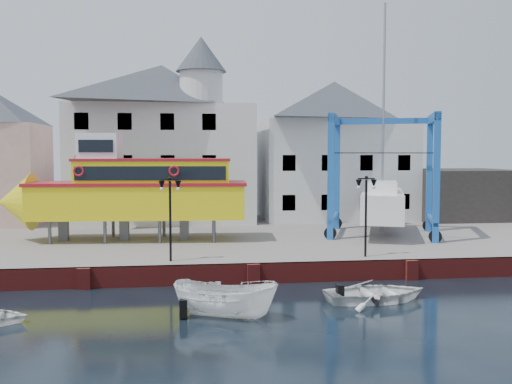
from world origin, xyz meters
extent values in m
plane|color=black|center=(0.00, 0.00, 0.00)|extent=(140.00, 140.00, 0.00)
cube|color=slate|center=(0.00, 11.00, 0.50)|extent=(44.00, 22.00, 1.00)
cube|color=maroon|center=(0.00, 0.12, 0.50)|extent=(44.00, 0.25, 1.00)
cube|color=maroon|center=(-8.00, -0.05, 0.50)|extent=(0.60, 0.36, 1.00)
cube|color=maroon|center=(0.00, -0.05, 0.50)|extent=(0.60, 0.36, 1.00)
cube|color=maroon|center=(8.00, -0.05, 0.50)|extent=(0.60, 0.36, 1.00)
cube|color=white|center=(-5.00, 18.50, 5.50)|extent=(14.00, 8.00, 9.00)
pyramid|color=#35393E|center=(-5.00, 18.50, 11.60)|extent=(14.00, 8.00, 3.20)
cube|color=black|center=(-10.50, 14.54, 2.60)|extent=(1.00, 0.08, 1.20)
cube|color=black|center=(-7.50, 14.54, 2.60)|extent=(1.00, 0.08, 1.20)
cube|color=black|center=(-4.50, 14.54, 2.60)|extent=(1.00, 0.08, 1.20)
cube|color=black|center=(-1.50, 14.54, 2.60)|extent=(1.00, 0.08, 1.20)
cube|color=black|center=(-10.50, 14.54, 5.60)|extent=(1.00, 0.08, 1.20)
cube|color=black|center=(-7.50, 14.54, 5.60)|extent=(1.00, 0.08, 1.20)
cube|color=black|center=(-4.50, 14.54, 5.60)|extent=(1.00, 0.08, 1.20)
cube|color=black|center=(-1.50, 14.54, 5.60)|extent=(1.00, 0.08, 1.20)
cube|color=black|center=(-10.50, 14.54, 8.60)|extent=(1.00, 0.08, 1.20)
cube|color=black|center=(-7.50, 14.54, 8.60)|extent=(1.00, 0.08, 1.20)
cube|color=black|center=(-4.50, 14.54, 8.60)|extent=(1.00, 0.08, 1.20)
cube|color=black|center=(-1.50, 14.54, 8.60)|extent=(1.00, 0.08, 1.20)
cylinder|color=white|center=(-2.00, 16.10, 11.20)|extent=(3.20, 3.20, 2.40)
cone|color=#35393E|center=(-2.00, 16.10, 13.70)|extent=(3.80, 3.80, 2.60)
cube|color=white|center=(9.00, 19.00, 5.00)|extent=(12.00, 8.00, 8.00)
pyramid|color=#35393E|center=(9.00, 19.00, 10.60)|extent=(12.00, 8.00, 3.20)
cube|color=black|center=(4.50, 15.04, 2.60)|extent=(1.00, 0.08, 1.20)
cube|color=black|center=(7.50, 15.04, 2.60)|extent=(1.00, 0.08, 1.20)
cube|color=black|center=(10.50, 15.04, 2.60)|extent=(1.00, 0.08, 1.20)
cube|color=black|center=(13.50, 15.04, 2.60)|extent=(1.00, 0.08, 1.20)
cube|color=black|center=(4.50, 15.04, 5.60)|extent=(1.00, 0.08, 1.20)
cube|color=black|center=(7.50, 15.04, 5.60)|extent=(1.00, 0.08, 1.20)
cube|color=black|center=(10.50, 15.04, 5.60)|extent=(1.00, 0.08, 1.20)
cube|color=black|center=(13.50, 15.04, 5.60)|extent=(1.00, 0.08, 1.20)
cube|color=black|center=(19.00, 17.00, 3.00)|extent=(8.00, 7.00, 4.00)
cylinder|color=black|center=(-4.00, 1.20, 3.00)|extent=(0.12, 0.12, 4.00)
cube|color=black|center=(-4.00, 1.20, 5.05)|extent=(0.90, 0.06, 0.06)
sphere|color=black|center=(-4.00, 1.20, 5.12)|extent=(0.16, 0.16, 0.16)
cone|color=black|center=(-4.40, 1.20, 4.78)|extent=(0.32, 0.32, 0.45)
sphere|color=white|center=(-4.40, 1.20, 4.60)|extent=(0.18, 0.18, 0.18)
cone|color=black|center=(-3.60, 1.20, 4.78)|extent=(0.32, 0.32, 0.45)
sphere|color=white|center=(-3.60, 1.20, 4.60)|extent=(0.18, 0.18, 0.18)
cylinder|color=black|center=(6.00, 1.20, 3.00)|extent=(0.12, 0.12, 4.00)
cube|color=black|center=(6.00, 1.20, 5.05)|extent=(0.90, 0.06, 0.06)
sphere|color=black|center=(6.00, 1.20, 5.12)|extent=(0.16, 0.16, 0.16)
cone|color=black|center=(5.60, 1.20, 4.78)|extent=(0.32, 0.32, 0.45)
sphere|color=white|center=(5.60, 1.20, 4.60)|extent=(0.18, 0.18, 0.18)
cone|color=black|center=(6.40, 1.20, 4.78)|extent=(0.32, 0.32, 0.45)
sphere|color=white|center=(6.40, 1.20, 4.60)|extent=(0.18, 0.18, 0.18)
cylinder|color=#59595E|center=(-11.20, 7.39, 1.69)|extent=(0.21, 0.21, 1.38)
cylinder|color=#59595E|center=(-11.04, 9.95, 1.69)|extent=(0.21, 0.21, 1.38)
cylinder|color=#59595E|center=(-7.99, 7.19, 1.69)|extent=(0.21, 0.21, 1.38)
cylinder|color=#59595E|center=(-7.83, 9.75, 1.69)|extent=(0.21, 0.21, 1.38)
cylinder|color=#59595E|center=(-4.79, 6.99, 1.69)|extent=(0.21, 0.21, 1.38)
cylinder|color=#59595E|center=(-4.63, 9.55, 1.69)|extent=(0.21, 0.21, 1.38)
cylinder|color=#59595E|center=(-1.58, 6.78, 1.69)|extent=(0.21, 0.21, 1.38)
cylinder|color=#59595E|center=(-1.42, 9.35, 1.69)|extent=(0.21, 0.21, 1.38)
cube|color=#59595E|center=(-10.66, 8.64, 1.69)|extent=(0.58, 0.49, 1.38)
cube|color=#59595E|center=(-7.00, 8.41, 1.69)|extent=(0.58, 0.49, 1.38)
cube|color=#59595E|center=(-3.33, 8.18, 1.69)|extent=(0.58, 0.49, 1.38)
cube|color=yellow|center=(-6.08, 8.35, 3.39)|extent=(13.04, 4.29, 2.02)
cone|color=yellow|center=(-13.50, 8.82, 3.39)|extent=(2.23, 3.61, 3.49)
cube|color=maroon|center=(-6.08, 8.35, 4.49)|extent=(13.32, 4.45, 0.20)
cube|color=yellow|center=(-5.17, 8.30, 5.13)|extent=(9.35, 3.69, 1.47)
cube|color=black|center=(-5.27, 6.71, 5.18)|extent=(8.80, 0.61, 0.83)
cube|color=black|center=(-5.07, 9.88, 5.18)|extent=(8.80, 0.61, 0.83)
cube|color=maroon|center=(-5.17, 8.30, 5.95)|extent=(9.54, 3.79, 0.17)
cube|color=white|center=(-8.37, 8.50, 6.70)|extent=(2.53, 2.53, 1.67)
cube|color=black|center=(-8.45, 7.28, 6.77)|extent=(2.00, 0.19, 0.73)
torus|color=maroon|center=(-9.39, 6.92, 5.31)|extent=(0.65, 0.17, 0.64)
torus|color=maroon|center=(-3.89, 6.57, 5.31)|extent=(0.65, 0.17, 0.64)
cube|color=#1463A6|center=(5.66, 7.10, 4.87)|extent=(0.49, 0.49, 7.73)
cylinder|color=black|center=(5.66, 7.10, 1.39)|extent=(0.82, 0.52, 0.77)
cube|color=#1463A6|center=(7.37, 11.95, 4.87)|extent=(0.49, 0.49, 7.73)
cylinder|color=black|center=(7.37, 11.95, 1.39)|extent=(0.82, 0.52, 0.77)
cube|color=#1463A6|center=(11.55, 5.03, 4.87)|extent=(0.49, 0.49, 7.73)
cylinder|color=black|center=(11.55, 5.03, 1.39)|extent=(0.82, 0.52, 0.77)
cube|color=#1463A6|center=(13.26, 9.87, 4.87)|extent=(0.49, 0.49, 7.73)
cylinder|color=black|center=(13.26, 9.87, 1.39)|extent=(0.82, 0.52, 0.77)
cube|color=#1463A6|center=(6.51, 9.52, 8.54)|extent=(2.20, 5.34, 0.54)
cube|color=#1463A6|center=(6.51, 9.52, 2.10)|extent=(2.09, 5.30, 0.23)
cube|color=#1463A6|center=(12.40, 7.45, 8.54)|extent=(2.20, 5.34, 0.54)
cube|color=#1463A6|center=(12.40, 7.45, 2.10)|extent=(2.09, 5.30, 0.23)
cube|color=#1463A6|center=(10.31, 10.91, 8.54)|extent=(6.38, 2.57, 0.39)
cube|color=white|center=(9.46, 8.49, 2.99)|extent=(5.15, 8.66, 1.77)
cone|color=white|center=(11.09, 13.12, 2.99)|extent=(2.98, 2.51, 2.54)
cube|color=#59595E|center=(9.46, 8.49, 1.72)|extent=(0.91, 1.96, 0.77)
cube|color=white|center=(9.27, 7.97, 4.20)|extent=(2.77, 3.71, 0.66)
cylinder|color=#99999E|center=(9.64, 9.01, 9.95)|extent=(0.20, 0.20, 12.15)
cube|color=black|center=(8.80, 6.61, 6.36)|extent=(5.73, 2.12, 0.05)
cube|color=black|center=(10.12, 10.36, 6.36)|extent=(5.73, 2.12, 0.05)
imported|color=white|center=(-1.76, -5.40, 0.00)|extent=(4.57, 3.21, 1.66)
imported|color=white|center=(4.89, -3.76, 0.00)|extent=(4.75, 3.59, 0.93)
camera|label=1|loc=(-3.25, -27.13, 6.40)|focal=40.00mm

